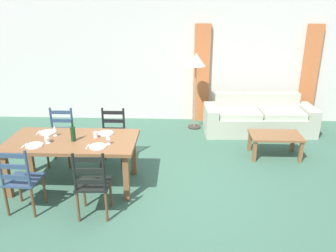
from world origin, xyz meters
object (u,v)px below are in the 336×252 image
at_px(wine_glass_near_left, 47,136).
at_px(wine_glass_near_right, 108,137).
at_px(coffee_table, 275,138).
at_px(dining_chair_far_left, 61,137).
at_px(dining_chair_near_right, 93,184).
at_px(standing_lamp, 196,64).
at_px(dining_chair_near_left, 21,180).
at_px(dining_chair_far_right, 113,137).
at_px(wine_bottle, 73,133).
at_px(couch, 258,119).
at_px(dining_table, 72,145).
at_px(coffee_cup_primary, 96,135).
at_px(wine_glass_far_left, 55,129).
at_px(coffee_cup_secondary, 47,139).

height_order(wine_glass_near_left, wine_glass_near_right, same).
bearing_deg(coffee_table, dining_chair_far_left, -173.90).
height_order(dining_chair_near_right, standing_lamp, standing_lamp).
bearing_deg(dining_chair_near_left, wine_glass_near_left, 73.57).
bearing_deg(standing_lamp, dining_chair_far_right, -129.28).
distance_m(wine_bottle, coffee_table, 3.50).
distance_m(dining_chair_near_left, wine_glass_near_right, 1.25).
bearing_deg(couch, dining_chair_far_right, -150.35).
bearing_deg(dining_table, dining_chair_far_right, 60.09).
bearing_deg(dining_chair_near_right, coffee_cup_primary, 99.59).
height_order(dining_table, wine_glass_far_left, wine_glass_far_left).
xyz_separation_m(dining_chair_far_left, standing_lamp, (2.35, 1.80, 0.93)).
bearing_deg(dining_chair_far_right, dining_table, -119.91).
distance_m(dining_chair_far_left, wine_bottle, 1.02).
xyz_separation_m(dining_table, dining_chair_far_left, (-0.45, 0.75, -0.19)).
height_order(dining_chair_near_left, coffee_table, dining_chair_near_left).
relative_size(wine_glass_far_left, couch, 0.07).
bearing_deg(wine_glass_near_right, dining_chair_near_right, -97.94).
distance_m(dining_chair_far_right, wine_glass_far_left, 1.04).
xyz_separation_m(dining_table, wine_bottle, (0.05, -0.04, 0.20)).
height_order(dining_chair_far_left, wine_bottle, wine_bottle).
bearing_deg(dining_chair_far_left, wine_bottle, -58.32).
xyz_separation_m(dining_chair_far_left, wine_glass_far_left, (0.16, -0.61, 0.38)).
height_order(wine_glass_near_left, coffee_table, wine_glass_near_left).
height_order(dining_chair_far_left, coffee_cup_secondary, dining_chair_far_left).
relative_size(dining_chair_near_left, wine_glass_near_right, 5.96).
height_order(dining_chair_near_right, wine_bottle, wine_bottle).
xyz_separation_m(dining_chair_far_right, standing_lamp, (1.46, 1.78, 0.93)).
bearing_deg(wine_bottle, dining_chair_near_left, -127.15).
bearing_deg(wine_glass_near_left, dining_chair_near_right, -39.73).
height_order(wine_glass_near_right, couch, wine_glass_near_right).
bearing_deg(coffee_cup_secondary, couch, 34.56).
relative_size(wine_bottle, wine_glass_far_left, 1.96).
distance_m(wine_glass_near_right, couch, 3.71).
distance_m(dining_chair_far_left, coffee_cup_primary, 1.07).
bearing_deg(coffee_cup_secondary, wine_glass_near_right, -3.47).
height_order(wine_bottle, wine_glass_near_right, wine_bottle).
height_order(dining_chair_near_right, wine_glass_near_right, dining_chair_near_right).
xyz_separation_m(coffee_cup_secondary, coffee_table, (3.62, 1.25, -0.44)).
distance_m(dining_chair_far_left, wine_glass_far_left, 0.74).
height_order(wine_glass_far_left, coffee_table, wine_glass_far_left).
distance_m(dining_chair_near_left, coffee_cup_secondary, 0.72).
bearing_deg(coffee_table, dining_chair_far_right, -172.40).
bearing_deg(wine_glass_near_right, dining_chair_near_left, -151.17).
distance_m(wine_bottle, couch, 4.05).
bearing_deg(wine_bottle, wine_glass_near_right, -10.94).
xyz_separation_m(dining_table, wine_glass_near_right, (0.58, -0.15, 0.20)).
bearing_deg(dining_chair_near_right, dining_chair_near_left, 176.03).
distance_m(dining_chair_far_right, wine_bottle, 0.99).
distance_m(wine_glass_far_left, coffee_cup_primary, 0.64).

